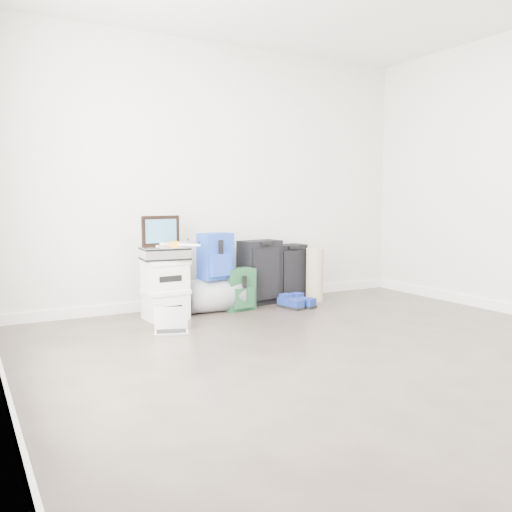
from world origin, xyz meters
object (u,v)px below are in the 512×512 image
boxes_stack (165,289)px  briefcase (165,254)px  laptop (171,326)px  carry_on (288,272)px  large_suitcase (260,272)px  duffel_bag (215,295)px

boxes_stack → briefcase: size_ratio=1.33×
boxes_stack → laptop: 0.56m
carry_on → briefcase: bearing=-174.5°
boxes_stack → briefcase: (0.00, 0.00, 0.33)m
large_suitcase → briefcase: bearing=-177.5°
large_suitcase → carry_on: large_suitcase is taller
briefcase → laptop: bearing=-99.7°
boxes_stack → large_suitcase: (1.13, 0.22, 0.06)m
duffel_bag → carry_on: size_ratio=0.88×
boxes_stack → carry_on: bearing=5.9°
large_suitcase → duffel_bag: bearing=-175.2°
briefcase → large_suitcase: (1.13, 0.22, -0.27)m
duffel_bag → carry_on: 1.02m
laptop → duffel_bag: bearing=60.0°
carry_on → laptop: bearing=-159.9°
boxes_stack → laptop: boxes_stack is taller
briefcase → duffel_bag: bearing=13.3°
briefcase → carry_on: briefcase is taller
briefcase → large_suitcase: bearing=15.8°
briefcase → duffel_bag: briefcase is taller
boxes_stack → duffel_bag: (0.54, 0.08, -0.11)m
boxes_stack → briefcase: bearing=-4.8°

